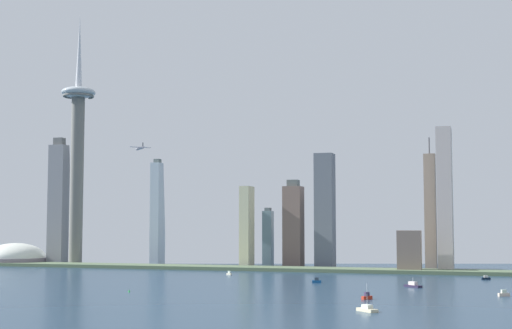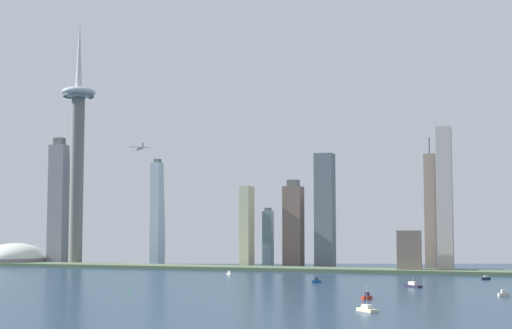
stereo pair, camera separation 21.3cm
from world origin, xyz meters
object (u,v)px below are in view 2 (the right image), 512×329
(skyscraper_6, at_px, (409,252))
(stadium_dome, at_px, (15,258))
(skyscraper_7, at_px, (247,227))
(skyscraper_8, at_px, (445,199))
(boat_2, at_px, (413,285))
(skyscraper_1, at_px, (293,225))
(boat_1, at_px, (504,294))
(skyscraper_5, at_px, (268,238))
(airplane, at_px, (140,148))
(observation_tower, at_px, (78,143))
(skyscraper_0, at_px, (430,212))
(boat_3, at_px, (367,309))
(skyscraper_2, at_px, (58,203))
(skyscraper_9, at_px, (325,210))
(skyscraper_4, at_px, (158,213))
(boat_4, at_px, (229,274))
(boat_5, at_px, (317,281))
(boat_0, at_px, (367,297))
(boat_6, at_px, (486,278))
(channel_buoy_0, at_px, (129,291))

(skyscraper_6, bearing_deg, stadium_dome, 177.40)
(stadium_dome, bearing_deg, skyscraper_7, 3.55)
(skyscraper_8, distance_m, boat_2, 225.08)
(boat_2, bearing_deg, skyscraper_1, 166.09)
(skyscraper_6, xyz_separation_m, boat_1, (93.06, -244.46, -21.36))
(skyscraper_5, height_order, airplane, airplane)
(observation_tower, bearing_deg, skyscraper_0, 3.19)
(stadium_dome, xyz_separation_m, boat_1, (611.70, -268.04, -6.00))
(boat_1, bearing_deg, boat_3, 25.36)
(skyscraper_1, bearing_deg, skyscraper_2, -174.16)
(boat_3, bearing_deg, boat_2, -48.60)
(observation_tower, height_order, skyscraper_1, observation_tower)
(observation_tower, distance_m, skyscraper_9, 338.40)
(skyscraper_2, distance_m, skyscraper_4, 133.00)
(skyscraper_4, relative_size, boat_2, 8.54)
(skyscraper_1, bearing_deg, stadium_dome, -172.75)
(skyscraper_2, height_order, boat_4, skyscraper_2)
(boat_2, height_order, boat_5, boat_2)
(skyscraper_8, bearing_deg, stadium_dome, -179.70)
(observation_tower, height_order, boat_0, observation_tower)
(skyscraper_0, bearing_deg, skyscraper_5, 173.64)
(boat_6, bearing_deg, skyscraper_2, 154.54)
(skyscraper_5, xyz_separation_m, skyscraper_6, (184.31, -78.64, -12.53))
(boat_4, bearing_deg, boat_5, 172.02)
(boat_1, bearing_deg, airplane, -64.97)
(boat_2, bearing_deg, stadium_dome, -158.69)
(skyscraper_7, distance_m, airplane, 178.23)
(airplane, bearing_deg, boat_3, 176.48)
(observation_tower, xyz_separation_m, skyscraper_5, (248.06, 47.88, -124.95))
(skyscraper_1, distance_m, channel_buoy_0, 371.72)
(boat_1, bearing_deg, skyscraper_2, -58.74)
(boat_3, relative_size, boat_6, 1.71)
(skyscraper_5, bearing_deg, skyscraper_8, -13.24)
(skyscraper_1, height_order, skyscraper_6, skyscraper_1)
(observation_tower, height_order, skyscraper_4, observation_tower)
(stadium_dome, height_order, boat_2, stadium_dome)
(skyscraper_8, bearing_deg, boat_1, -78.40)
(skyscraper_8, distance_m, channel_buoy_0, 401.08)
(skyscraper_2, xyz_separation_m, boat_6, (544.13, -114.65, -79.71))
(stadium_dome, height_order, boat_6, stadium_dome)
(boat_1, bearing_deg, observation_tower, -59.49)
(skyscraper_5, height_order, boat_6, skyscraper_5)
(skyscraper_5, distance_m, boat_4, 169.88)
(stadium_dome, bearing_deg, skyscraper_6, -2.60)
(boat_3, bearing_deg, skyscraper_7, -18.49)
(stadium_dome, height_order, boat_5, stadium_dome)
(boat_6, bearing_deg, skyscraper_7, 143.38)
(stadium_dome, relative_size, boat_6, 9.78)
(skyscraper_9, xyz_separation_m, boat_4, (-69.07, -157.47, -68.57))
(stadium_dome, xyz_separation_m, skyscraper_7, (317.48, 19.71, 42.10))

